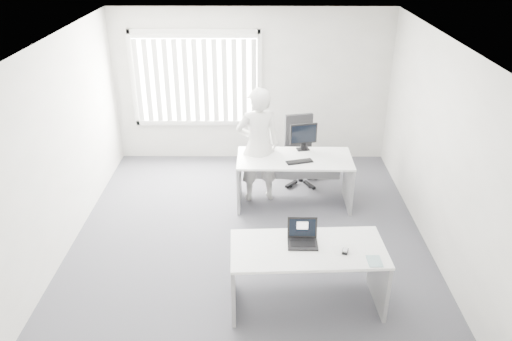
{
  "coord_description": "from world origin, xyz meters",
  "views": [
    {
      "loc": [
        0.13,
        -5.78,
        4.07
      ],
      "look_at": [
        0.1,
        0.15,
        1.11
      ],
      "focal_mm": 35.0,
      "sensor_mm": 36.0,
      "label": 1
    }
  ],
  "objects_px": {
    "person": "(258,145)",
    "monitor": "(303,137)",
    "desk_far": "(294,171)",
    "laptop": "(303,235)",
    "office_chair": "(300,161)",
    "desk_near": "(307,264)"
  },
  "relations": [
    {
      "from": "person",
      "to": "monitor",
      "type": "distance_m",
      "value": 0.74
    },
    {
      "from": "desk_far",
      "to": "person",
      "type": "height_order",
      "value": "person"
    },
    {
      "from": "desk_far",
      "to": "laptop",
      "type": "xyz_separation_m",
      "value": [
        -0.05,
        -2.31,
        0.34
      ]
    },
    {
      "from": "laptop",
      "to": "office_chair",
      "type": "bearing_deg",
      "value": 86.86
    },
    {
      "from": "desk_near",
      "to": "desk_far",
      "type": "xyz_separation_m",
      "value": [
        -0.0,
        2.37,
        0.01
      ]
    },
    {
      "from": "laptop",
      "to": "monitor",
      "type": "height_order",
      "value": "monitor"
    },
    {
      "from": "desk_near",
      "to": "person",
      "type": "height_order",
      "value": "person"
    },
    {
      "from": "desk_far",
      "to": "laptop",
      "type": "relative_size",
      "value": 5.24
    },
    {
      "from": "desk_far",
      "to": "person",
      "type": "bearing_deg",
      "value": 164.37
    },
    {
      "from": "laptop",
      "to": "monitor",
      "type": "relative_size",
      "value": 0.77
    },
    {
      "from": "desk_near",
      "to": "monitor",
      "type": "distance_m",
      "value": 2.72
    },
    {
      "from": "desk_far",
      "to": "laptop",
      "type": "distance_m",
      "value": 2.34
    },
    {
      "from": "desk_near",
      "to": "laptop",
      "type": "bearing_deg",
      "value": 135.65
    },
    {
      "from": "person",
      "to": "monitor",
      "type": "height_order",
      "value": "person"
    },
    {
      "from": "desk_far",
      "to": "person",
      "type": "distance_m",
      "value": 0.69
    },
    {
      "from": "office_chair",
      "to": "laptop",
      "type": "height_order",
      "value": "office_chair"
    },
    {
      "from": "desk_far",
      "to": "monitor",
      "type": "xyz_separation_m",
      "value": [
        0.15,
        0.31,
        0.45
      ]
    },
    {
      "from": "desk_near",
      "to": "office_chair",
      "type": "relative_size",
      "value": 1.54
    },
    {
      "from": "monitor",
      "to": "laptop",
      "type": "bearing_deg",
      "value": -107.28
    },
    {
      "from": "laptop",
      "to": "monitor",
      "type": "bearing_deg",
      "value": 86.43
    },
    {
      "from": "desk_far",
      "to": "desk_near",
      "type": "bearing_deg",
      "value": -89.45
    },
    {
      "from": "desk_far",
      "to": "monitor",
      "type": "relative_size",
      "value": 4.06
    }
  ]
}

